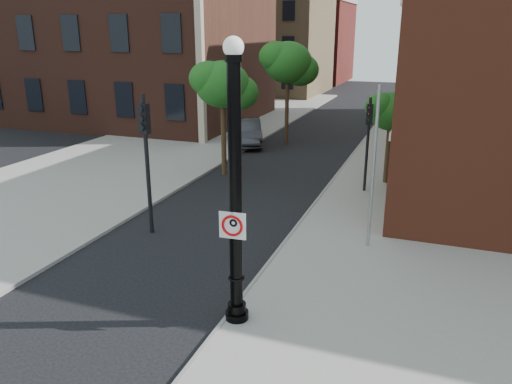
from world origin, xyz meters
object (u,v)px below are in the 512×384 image
at_px(no_parking_sign, 233,225).
at_px(traffic_signal_left, 146,142).
at_px(traffic_signal_right, 368,130).
at_px(lamppost, 235,203).
at_px(parked_car, 247,132).

distance_m(no_parking_sign, traffic_signal_left, 6.58).
xyz_separation_m(traffic_signal_left, traffic_signal_right, (6.27, 6.96, -0.44)).
bearing_deg(no_parking_sign, traffic_signal_left, 135.20).
xyz_separation_m(lamppost, parked_car, (-6.86, 18.34, -2.28)).
height_order(traffic_signal_left, traffic_signal_right, traffic_signal_left).
relative_size(lamppost, no_parking_sign, 10.51).
xyz_separation_m(lamppost, traffic_signal_right, (1.35, 11.13, -0.29)).
distance_m(parked_car, traffic_signal_left, 14.51).
distance_m(no_parking_sign, parked_car, 19.82).
relative_size(lamppost, traffic_signal_left, 1.39).
distance_m(traffic_signal_left, traffic_signal_right, 9.37).
relative_size(traffic_signal_left, traffic_signal_right, 1.16).
relative_size(lamppost, traffic_signal_right, 1.61).
bearing_deg(traffic_signal_right, lamppost, -108.67).
distance_m(lamppost, no_parking_sign, 0.50).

